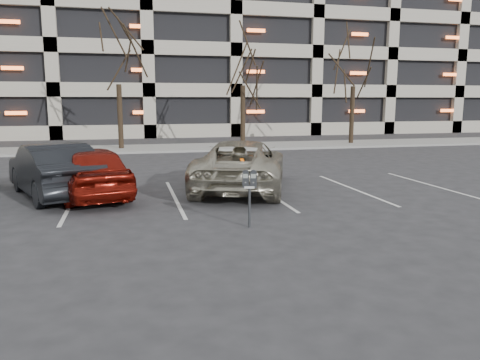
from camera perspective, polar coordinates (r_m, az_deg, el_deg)
name	(u,v)px	position (r m, az deg, el deg)	size (l,w,h in m)	color
ground	(241,214)	(11.55, 0.13, -4.12)	(140.00, 140.00, 0.00)	#28282B
sidewalk	(175,148)	(27.16, -7.89, 3.90)	(80.00, 4.00, 0.12)	gray
stall_lines	(175,198)	(13.54, -7.96, -2.13)	(16.90, 5.20, 0.00)	silver
parking_garage	(279,32)	(47.52, 4.77, 17.53)	(52.00, 20.00, 19.00)	black
tree_b	(117,43)	(27.07, -14.77, 15.88)	(3.54, 3.54, 8.05)	black
tree_c	(243,47)	(27.87, 0.36, 15.96)	(3.53, 3.53, 8.03)	black
tree_d	(355,50)	(30.31, 13.79, 15.17)	(3.53, 3.53, 8.02)	black
parking_meter	(250,184)	(10.12, 1.17, -0.54)	(0.34, 0.21, 1.25)	black
suv_silver	(241,165)	(14.58, 0.13, 1.87)	(4.25, 6.09, 1.55)	#B1AB97
car_red	(90,171)	(14.04, -17.87, 1.04)	(1.79, 4.45, 1.52)	maroon
car_dark	(53,170)	(14.53, -21.83, 1.15)	(1.64, 4.70, 1.55)	black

